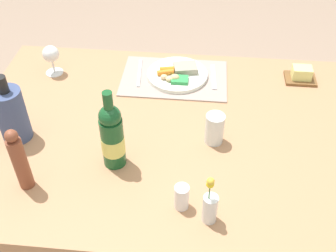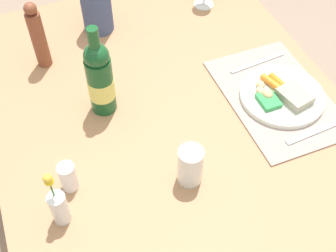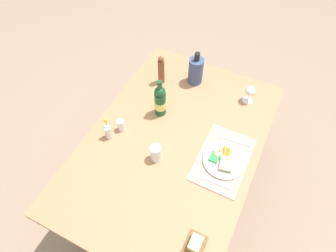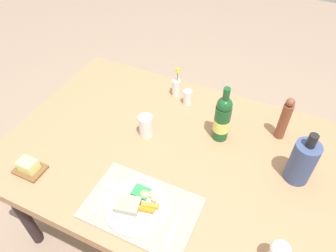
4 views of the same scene
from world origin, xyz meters
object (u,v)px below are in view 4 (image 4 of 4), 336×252
(dinner_plate, at_px, (137,205))
(wine_glass, at_px, (280,251))
(butter_dish, at_px, (29,167))
(cooler_bottle, at_px, (302,162))
(knife, at_px, (175,226))
(wine_bottle, at_px, (222,119))
(flower_vase, at_px, (176,86))
(fork, at_px, (104,195))
(dining_table, at_px, (170,158))
(salt_shaker, at_px, (187,97))
(pepper_mill, at_px, (285,119))
(water_tumbler, at_px, (146,127))

(dinner_plate, relative_size, wine_glass, 1.97)
(butter_dish, distance_m, cooler_bottle, 1.18)
(knife, height_order, cooler_bottle, cooler_bottle)
(wine_bottle, bearing_deg, flower_vase, 147.77)
(dinner_plate, bearing_deg, knife, -3.47)
(fork, relative_size, wine_glass, 1.34)
(fork, distance_m, wine_bottle, 0.63)
(butter_dish, bearing_deg, dining_table, 36.09)
(dinner_plate, xyz_separation_m, wine_glass, (0.54, 0.02, 0.07))
(dinner_plate, xyz_separation_m, salt_shaker, (-0.07, 0.69, 0.02))
(wine_glass, height_order, pepper_mill, pepper_mill)
(wine_bottle, height_order, cooler_bottle, wine_bottle)
(fork, xyz_separation_m, knife, (0.32, 0.00, 0.00))
(dinner_plate, bearing_deg, salt_shaker, 95.63)
(wine_glass, height_order, wine_bottle, wine_bottle)
(flower_vase, distance_m, cooler_bottle, 0.77)
(fork, bearing_deg, dinner_plate, 0.21)
(knife, bearing_deg, butter_dish, 176.92)
(dining_table, distance_m, wine_bottle, 0.32)
(butter_dish, relative_size, pepper_mill, 0.55)
(cooler_bottle, bearing_deg, dining_table, -170.98)
(fork, distance_m, wine_glass, 0.70)
(salt_shaker, bearing_deg, cooler_bottle, -22.57)
(wine_glass, bearing_deg, fork, -177.80)
(knife, xyz_separation_m, wine_glass, (0.37, 0.03, 0.08))
(cooler_bottle, bearing_deg, flower_vase, 157.06)
(pepper_mill, bearing_deg, dining_table, -145.44)
(water_tumbler, distance_m, wine_glass, 0.79)
(knife, height_order, water_tumbler, water_tumbler)
(water_tumbler, relative_size, cooler_bottle, 0.44)
(dining_table, bearing_deg, dinner_plate, -87.81)
(dining_table, distance_m, pepper_mill, 0.57)
(dining_table, xyz_separation_m, knife, (0.18, -0.35, 0.07))
(water_tumbler, distance_m, butter_dish, 0.56)
(dining_table, height_order, pepper_mill, pepper_mill)
(pepper_mill, bearing_deg, cooler_bottle, -62.74)
(cooler_bottle, bearing_deg, wine_bottle, 166.23)
(pepper_mill, distance_m, wine_bottle, 0.29)
(knife, height_order, salt_shaker, salt_shaker)
(dining_table, bearing_deg, knife, -62.52)
(butter_dish, bearing_deg, dinner_plate, 3.94)
(salt_shaker, bearing_deg, dinner_plate, -84.37)
(dinner_plate, distance_m, flower_vase, 0.74)
(knife, relative_size, wine_glass, 1.56)
(dinner_plate, relative_size, fork, 1.47)
(water_tumbler, relative_size, butter_dish, 0.90)
(dining_table, xyz_separation_m, salt_shaker, (-0.05, 0.35, 0.10))
(pepper_mill, bearing_deg, dinner_plate, -124.03)
(pepper_mill, xyz_separation_m, flower_vase, (-0.59, 0.08, -0.05))
(wine_glass, bearing_deg, cooler_bottle, 88.66)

